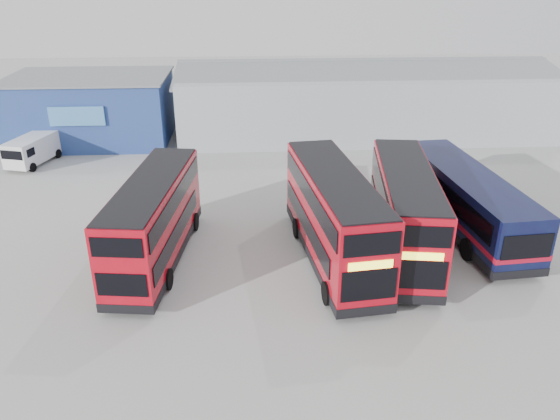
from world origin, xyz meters
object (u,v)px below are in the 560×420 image
object	(u,v)px
double_decker_left	(154,222)
double_decker_right	(404,213)
office_block	(92,108)
panel_van	(33,149)
single_decker_blue	(465,201)
maintenance_shed	(362,98)
double_decker_centre	(334,219)

from	to	relation	value
double_decker_left	double_decker_right	distance (m)	11.91
office_block	panel_van	distance (m)	6.54
single_decker_blue	maintenance_shed	bearing A→B (deg)	-89.81
maintenance_shed	double_decker_centre	world-z (taller)	maintenance_shed
double_decker_left	single_decker_blue	distance (m)	16.12
office_block	panel_van	bearing A→B (deg)	-117.33
single_decker_blue	office_block	bearing A→B (deg)	-41.40
double_decker_right	single_decker_blue	size ratio (longest dim) A/B	0.87
office_block	double_decker_right	distance (m)	28.13
office_block	double_decker_left	xyz separation A→B (m)	(7.84, -20.14, -0.53)
double_decker_centre	double_decker_right	world-z (taller)	double_decker_centre
single_decker_blue	double_decker_right	bearing A→B (deg)	26.67
office_block	panel_van	xyz separation A→B (m)	(-2.92, -5.65, -1.49)
double_decker_left	panel_van	bearing A→B (deg)	-46.44
double_decker_left	double_decker_right	size ratio (longest dim) A/B	0.96
double_decker_right	panel_van	bearing A→B (deg)	155.58
maintenance_shed	panel_van	size ratio (longest dim) A/B	6.39
office_block	double_decker_centre	distance (m)	26.21
double_decker_centre	maintenance_shed	bearing A→B (deg)	68.98
office_block	double_decker_centre	size ratio (longest dim) A/B	1.15
maintenance_shed	single_decker_blue	distance (m)	19.67
double_decker_left	single_decker_blue	bearing A→B (deg)	-163.86
single_decker_blue	panel_van	xyz separation A→B (m)	(-26.67, 11.91, -0.48)
double_decker_right	double_decker_centre	bearing A→B (deg)	-163.25
double_decker_centre	panel_van	xyz separation A→B (m)	(-19.17, 14.91, -1.11)
office_block	panel_van	world-z (taller)	office_block
maintenance_shed	panel_van	bearing A→B (deg)	-162.91
office_block	panel_van	size ratio (longest dim) A/B	2.58
double_decker_left	double_decker_centre	world-z (taller)	double_decker_centre
maintenance_shed	double_decker_left	world-z (taller)	maintenance_shed
double_decker_left	office_block	bearing A→B (deg)	-61.79
double_decker_left	double_decker_centre	bearing A→B (deg)	-175.97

